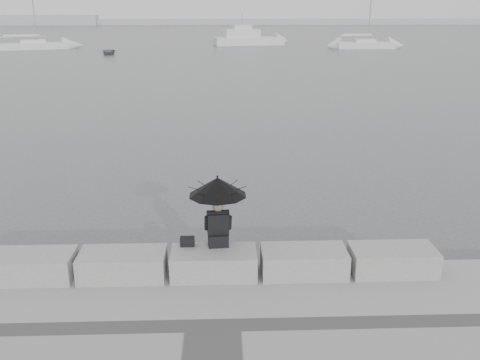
{
  "coord_description": "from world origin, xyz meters",
  "views": [
    {
      "loc": [
        0.16,
        -9.51,
        5.36
      ],
      "look_at": [
        0.62,
        3.0,
        1.26
      ],
      "focal_mm": 40.0,
      "sensor_mm": 36.0,
      "label": 1
    }
  ],
  "objects_px": {
    "sailboat_right": "(364,44)",
    "dinghy": "(109,52)",
    "seated_person": "(218,196)",
    "sailboat_left": "(33,45)",
    "motor_cruiser": "(249,39)"
  },
  "relations": [
    {
      "from": "motor_cruiser",
      "to": "seated_person",
      "type": "bearing_deg",
      "value": -105.12
    },
    {
      "from": "seated_person",
      "to": "motor_cruiser",
      "type": "bearing_deg",
      "value": 81.11
    },
    {
      "from": "seated_person",
      "to": "sailboat_right",
      "type": "relative_size",
      "value": 0.11
    },
    {
      "from": "sailboat_right",
      "to": "dinghy",
      "type": "bearing_deg",
      "value": -168.17
    },
    {
      "from": "sailboat_left",
      "to": "dinghy",
      "type": "xyz_separation_m",
      "value": [
        11.1,
        -7.62,
        -0.23
      ]
    },
    {
      "from": "sailboat_left",
      "to": "motor_cruiser",
      "type": "bearing_deg",
      "value": -7.42
    },
    {
      "from": "seated_person",
      "to": "dinghy",
      "type": "height_order",
      "value": "seated_person"
    },
    {
      "from": "dinghy",
      "to": "motor_cruiser",
      "type": "bearing_deg",
      "value": 32.94
    },
    {
      "from": "sailboat_left",
      "to": "motor_cruiser",
      "type": "relative_size",
      "value": 1.27
    },
    {
      "from": "seated_person",
      "to": "sailboat_right",
      "type": "bearing_deg",
      "value": 67.55
    },
    {
      "from": "motor_cruiser",
      "to": "sailboat_left",
      "type": "bearing_deg",
      "value": -178.56
    },
    {
      "from": "sailboat_left",
      "to": "sailboat_right",
      "type": "relative_size",
      "value": 1.0
    },
    {
      "from": "dinghy",
      "to": "seated_person",
      "type": "bearing_deg",
      "value": -83.54
    },
    {
      "from": "sailboat_left",
      "to": "sailboat_right",
      "type": "bearing_deg",
      "value": -20.46
    },
    {
      "from": "seated_person",
      "to": "sailboat_right",
      "type": "height_order",
      "value": "sailboat_right"
    }
  ]
}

